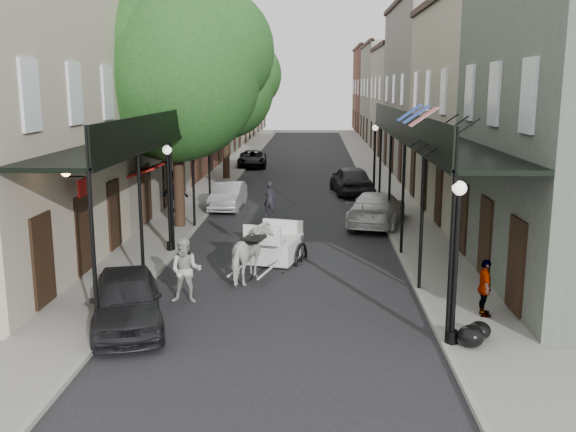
# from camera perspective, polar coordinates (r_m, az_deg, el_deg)

# --- Properties ---
(ground) EXTENTS (140.00, 140.00, 0.00)m
(ground) POSITION_cam_1_polar(r_m,az_deg,el_deg) (16.87, -1.08, -8.73)
(ground) COLOR gray
(ground) RESTS_ON ground
(road) EXTENTS (8.00, 90.00, 0.01)m
(road) POSITION_cam_1_polar(r_m,az_deg,el_deg) (36.28, 0.87, 2.29)
(road) COLOR black
(road) RESTS_ON ground
(sidewalk_left) EXTENTS (2.20, 90.00, 0.12)m
(sidewalk_left) POSITION_cam_1_polar(r_m,az_deg,el_deg) (36.75, -6.96, 2.41)
(sidewalk_left) COLOR gray
(sidewalk_left) RESTS_ON ground
(sidewalk_right) EXTENTS (2.20, 90.00, 0.12)m
(sidewalk_right) POSITION_cam_1_polar(r_m,az_deg,el_deg) (36.47, 8.75, 2.29)
(sidewalk_right) COLOR gray
(sidewalk_right) RESTS_ON ground
(building_row_left) EXTENTS (5.00, 80.00, 10.50)m
(building_row_left) POSITION_cam_1_polar(r_m,az_deg,el_deg) (46.79, -9.53, 10.67)
(building_row_left) COLOR tan
(building_row_left) RESTS_ON ground
(building_row_right) EXTENTS (5.00, 80.00, 10.50)m
(building_row_right) POSITION_cam_1_polar(r_m,az_deg,el_deg) (46.42, 12.11, 10.57)
(building_row_right) COLOR gray
(building_row_right) RESTS_ON ground
(gallery_left) EXTENTS (2.20, 18.05, 4.88)m
(gallery_left) POSITION_cam_1_polar(r_m,az_deg,el_deg) (23.56, -11.84, 6.94)
(gallery_left) COLOR black
(gallery_left) RESTS_ON sidewalk_left
(gallery_right) EXTENTS (2.20, 18.05, 4.88)m
(gallery_right) POSITION_cam_1_polar(r_m,az_deg,el_deg) (23.15, 11.98, 6.86)
(gallery_right) COLOR black
(gallery_right) RESTS_ON sidewalk_right
(tree_near) EXTENTS (7.31, 6.80, 9.63)m
(tree_near) POSITION_cam_1_polar(r_m,az_deg,el_deg) (26.49, -9.06, 12.80)
(tree_near) COLOR #382619
(tree_near) RESTS_ON sidewalk_left
(tree_far) EXTENTS (6.45, 6.00, 8.61)m
(tree_far) POSITION_cam_1_polar(r_m,az_deg,el_deg) (40.31, -5.10, 11.50)
(tree_far) COLOR #382619
(tree_far) RESTS_ON sidewalk_left
(lamppost_right_near) EXTENTS (0.32, 0.32, 3.71)m
(lamppost_right_near) POSITION_cam_1_polar(r_m,az_deg,el_deg) (14.63, 14.67, -3.87)
(lamppost_right_near) COLOR black
(lamppost_right_near) RESTS_ON sidewalk_right
(lamppost_left) EXTENTS (0.32, 0.32, 3.71)m
(lamppost_left) POSITION_cam_1_polar(r_m,az_deg,el_deg) (22.70, -10.54, 1.73)
(lamppost_left) COLOR black
(lamppost_left) RESTS_ON sidewalk_left
(lamppost_right_far) EXTENTS (0.32, 0.32, 3.71)m
(lamppost_right_far) POSITION_cam_1_polar(r_m,az_deg,el_deg) (34.14, 7.70, 5.07)
(lamppost_right_far) COLOR black
(lamppost_right_far) RESTS_ON sidewalk_right
(horse) EXTENTS (1.39, 2.18, 1.70)m
(horse) POSITION_cam_1_polar(r_m,az_deg,el_deg) (19.40, -3.20, -3.38)
(horse) COLOR silver
(horse) RESTS_ON ground
(carriage) EXTENTS (2.13, 2.78, 2.85)m
(carriage) POSITION_cam_1_polar(r_m,az_deg,el_deg) (21.79, -0.83, -1.01)
(carriage) COLOR black
(carriage) RESTS_ON ground
(pedestrian_walking) EXTENTS (0.88, 0.69, 1.80)m
(pedestrian_walking) POSITION_cam_1_polar(r_m,az_deg,el_deg) (17.70, -9.06, -4.83)
(pedestrian_walking) COLOR #A8A79E
(pedestrian_walking) RESTS_ON ground
(pedestrian_sidewalk_left) EXTENTS (1.28, 0.78, 1.92)m
(pedestrian_sidewalk_left) POSITION_cam_1_polar(r_m,az_deg,el_deg) (29.68, -10.00, 2.13)
(pedestrian_sidewalk_left) COLOR gray
(pedestrian_sidewalk_left) RESTS_ON sidewalk_left
(pedestrian_sidewalk_right) EXTENTS (0.44, 0.89, 1.47)m
(pedestrian_sidewalk_right) POSITION_cam_1_polar(r_m,az_deg,el_deg) (16.92, 17.10, -6.13)
(pedestrian_sidewalk_right) COLOR gray
(pedestrian_sidewalk_right) RESTS_ON sidewalk_right
(car_left_near) EXTENTS (2.79, 4.45, 1.41)m
(car_left_near) POSITION_cam_1_polar(r_m,az_deg,el_deg) (16.28, -14.17, -7.22)
(car_left_near) COLOR black
(car_left_near) RESTS_ON ground
(car_left_mid) EXTENTS (1.47, 3.91, 1.27)m
(car_left_mid) POSITION_cam_1_polar(r_m,az_deg,el_deg) (30.89, -5.36, 1.79)
(car_left_mid) COLOR #A1A1A6
(car_left_mid) RESTS_ON ground
(car_left_far) EXTENTS (2.25, 4.45, 1.21)m
(car_left_far) POSITION_cam_1_polar(r_m,az_deg,el_deg) (46.79, -3.20, 5.10)
(car_left_far) COLOR black
(car_left_far) RESTS_ON ground
(car_right_near) EXTENTS (3.14, 5.28, 1.43)m
(car_right_near) POSITION_cam_1_polar(r_m,az_deg,el_deg) (27.43, 7.88, 0.67)
(car_right_near) COLOR silver
(car_right_near) RESTS_ON ground
(car_right_far) EXTENTS (2.38, 4.81, 1.58)m
(car_right_far) POSITION_cam_1_polar(r_m,az_deg,el_deg) (35.21, 5.61, 3.24)
(car_right_far) COLOR black
(car_right_far) RESTS_ON ground
(trash_bags) EXTENTS (0.86, 1.01, 0.50)m
(trash_bags) POSITION_cam_1_polar(r_m,az_deg,el_deg) (15.25, 16.23, -10.04)
(trash_bags) COLOR black
(trash_bags) RESTS_ON sidewalk_right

